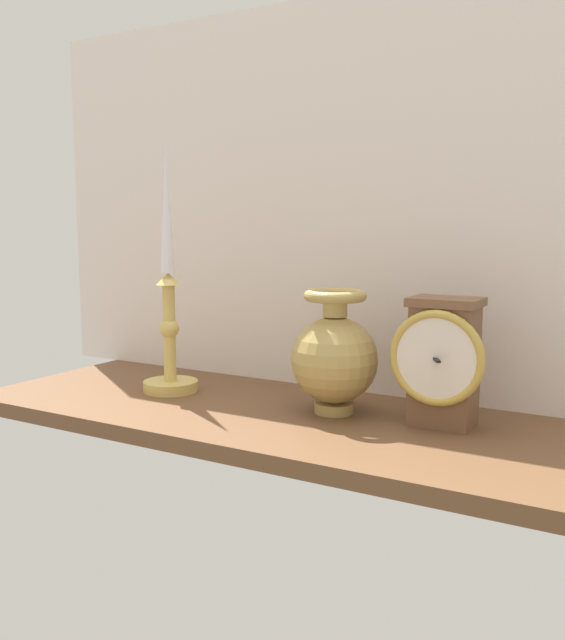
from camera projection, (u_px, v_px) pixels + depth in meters
ground_plane at (280, 419)px, 104.39cm from camera, size 100.00×36.00×2.40cm
back_wall at (336, 198)px, 115.63cm from camera, size 120.00×2.00×65.00cm
mantel_clock at (443, 360)px, 95.36cm from camera, size 13.25×9.68×18.07cm
candlestick_tall_left at (169, 313)px, 115.07cm from camera, size 9.20×9.20×41.17cm
brass_vase_bulbous at (335, 356)px, 102.27cm from camera, size 12.99×12.99×18.54cm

